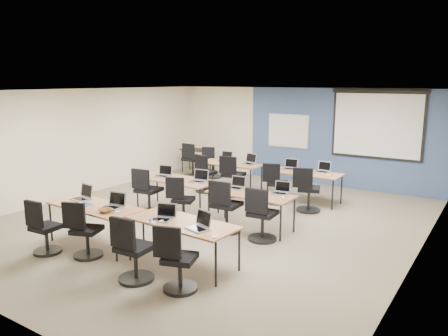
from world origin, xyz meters
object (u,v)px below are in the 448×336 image
Objects in this scene: laptop_9 at (249,161)px; spare_chair_a at (212,165)px; task_chair_4 at (147,195)px; task_chair_10 at (276,187)px; task_chair_11 at (307,193)px; training_table_back_left at (230,165)px; utility_table at (196,152)px; laptop_1 at (114,204)px; laptop_5 at (199,179)px; task_chair_0 at (43,232)px; training_table_front_right at (182,224)px; task_chair_9 at (232,179)px; task_chair_6 at (225,211)px; laptop_8 at (225,159)px; training_table_back_right at (304,174)px; whiteboard at (288,131)px; laptop_2 at (163,216)px; task_chair_7 at (261,219)px; task_chair_3 at (177,264)px; task_chair_8 at (204,176)px; laptop_4 at (163,174)px; laptop_0 at (83,196)px; laptop_6 at (236,185)px; task_chair_2 at (132,255)px; laptop_11 at (323,169)px; training_table_mid_left at (177,181)px; training_table_mid_right at (251,196)px; laptop_10 at (290,166)px; laptop_7 at (281,191)px; training_table_front_left at (95,208)px; task_chair_5 at (181,203)px; task_chair_1 at (84,234)px; spare_chair_b at (192,163)px; laptop_3 at (200,224)px.

laptop_9 reaches higher than spare_chair_a.
task_chair_4 is 3.04m from task_chair_10.
training_table_back_left is at bearing 144.09° from task_chair_11.
utility_table is (-2.14, 1.32, -0.02)m from training_table_back_left.
laptop_5 is at bearing 77.66° from laptop_1.
training_table_front_right is at bearing 17.49° from task_chair_0.
task_chair_9 is (0.64, 4.98, 0.04)m from task_chair_0.
spare_chair_a is at bearing 123.87° from task_chair_6.
laptop_8 is 0.36× the size of task_chair_10.
task_chair_9 reaches higher than training_table_back_right.
laptop_2 is (0.92, -6.57, -0.66)m from whiteboard.
task_chair_7 is at bearing -47.63° from laptop_8.
task_chair_3 reaches higher than training_table_back_right.
task_chair_7 is at bearing -29.03° from task_chair_8.
training_table_front_right is 6.39m from spare_chair_a.
training_table_back_right is 3.38m from laptop_4.
laptop_0 reaches higher than laptop_5.
laptop_0 is at bearing -90.79° from laptop_8.
training_table_back_right is 4.86m from laptop_1.
task_chair_7 is (0.94, -0.66, -0.37)m from laptop_6.
laptop_11 is (0.74, 5.67, 0.38)m from task_chair_2.
utility_table is (-3.72, 3.58, -0.13)m from laptop_6.
task_chair_3 is (2.47, -3.02, -0.29)m from training_table_mid_left.
laptop_6 is 0.32× the size of task_chair_10.
training_table_mid_left and training_table_back_left have the same top height.
spare_chair_a is (-3.28, 3.39, -0.29)m from training_table_mid_right.
laptop_10 is at bearing 28.42° from task_chair_8.
laptop_7 reaches higher than utility_table.
task_chair_11 is at bearing 52.86° from laptop_6.
task_chair_5 reaches higher than training_table_front_left.
training_table_front_right is 1.75× the size of task_chair_6.
task_chair_1 is at bearing -102.60° from laptop_5.
task_chair_9 is 1.49m from laptop_10.
laptop_0 reaches higher than training_table_back_right.
spare_chair_b reaches higher than training_table_back_right.
whiteboard is at bearing 60.89° from laptop_4.
laptop_3 is 0.33× the size of task_chair_4.
task_chair_9 is at bearing -99.26° from whiteboard.
utility_table is at bearing 133.56° from task_chair_7.
task_chair_7 reaches higher than laptop_1.
training_table_mid_right is 2.58m from task_chair_9.
task_chair_0 is at bearing -142.35° from laptop_1.
task_chair_2 is 3.25× the size of laptop_7.
laptop_4 is 3.31m from task_chair_11.
task_chair_11 reaches higher than laptop_4.
laptop_7 reaches higher than training_table_front_left.
task_chair_6 reaches higher than laptop_7.
laptop_0 is 1.05× the size of laptop_1.
task_chair_6 reaches higher than laptop_0.
laptop_8 is at bearing 169.45° from laptop_10.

